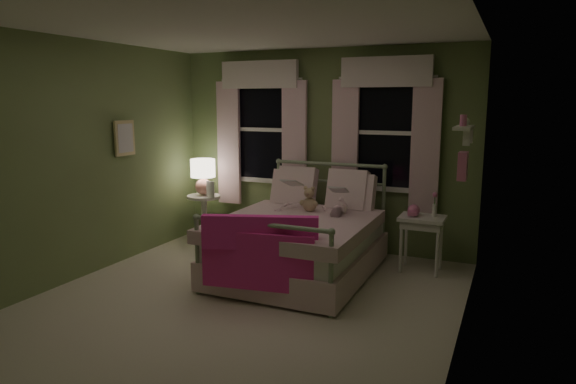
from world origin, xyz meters
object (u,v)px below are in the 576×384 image
at_px(nightstand_left, 204,212).
at_px(table_lamp, 203,173).
at_px(child_left, 293,187).
at_px(teddy_bear, 309,201).
at_px(child_right, 337,190).
at_px(nightstand_right, 422,225).
at_px(bed, 301,241).

xyz_separation_m(nightstand_left, table_lamp, (0.00, 0.00, 0.54)).
distance_m(child_left, teddy_bear, 0.34).
distance_m(child_right, nightstand_right, 1.04).
relative_size(child_left, table_lamp, 1.38).
bearing_deg(nightstand_right, teddy_bear, -163.86).
bearing_deg(bed, nightstand_right, 26.68).
height_order(bed, table_lamp, bed).
xyz_separation_m(bed, child_left, (-0.28, 0.42, 0.53)).
height_order(bed, child_left, child_left).
height_order(bed, nightstand_left, bed).
xyz_separation_m(teddy_bear, nightstand_left, (-1.75, 0.46, -0.37)).
bearing_deg(teddy_bear, nightstand_right, 16.14).
distance_m(child_left, nightstand_left, 1.58).
xyz_separation_m(child_right, teddy_bear, (-0.28, -0.16, -0.13)).
bearing_deg(table_lamp, nightstand_left, -90.00).
distance_m(bed, nightstand_right, 1.39).
height_order(nightstand_left, table_lamp, table_lamp).
distance_m(child_right, table_lamp, 2.06).
bearing_deg(bed, teddy_bear, 90.00).
height_order(child_right, table_lamp, child_right).
relative_size(child_right, table_lamp, 1.41).
xyz_separation_m(child_right, nightstand_right, (0.95, 0.20, -0.37)).
bearing_deg(nightstand_right, nightstand_left, 178.03).
bearing_deg(child_left, teddy_bear, 166.24).
bearing_deg(nightstand_left, nightstand_right, -1.97).
height_order(teddy_bear, table_lamp, table_lamp).
bearing_deg(table_lamp, teddy_bear, -14.69).
distance_m(bed, child_right, 0.74).
height_order(child_right, nightstand_right, child_right).
bearing_deg(child_right, table_lamp, -21.71).
bearing_deg(nightstand_right, table_lamp, 178.03).
bearing_deg(child_right, nightstand_right, 178.49).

